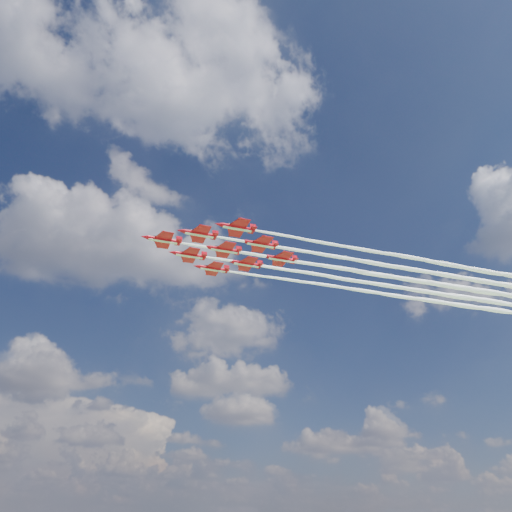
% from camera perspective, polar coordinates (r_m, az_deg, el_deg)
% --- Properties ---
extents(jet_lead, '(115.78, 20.33, 2.97)m').
position_cam_1_polar(jet_lead, '(162.22, 8.64, -1.23)').
color(jet_lead, red).
extents(jet_row2_port, '(115.78, 20.33, 2.97)m').
position_cam_1_polar(jet_row2_port, '(161.19, 12.64, -0.66)').
color(jet_row2_port, red).
extents(jet_row2_starb, '(115.78, 20.33, 2.97)m').
position_cam_1_polar(jet_row2_starb, '(171.65, 10.37, -2.63)').
color(jet_row2_starb, red).
extents(jet_row3_port, '(115.78, 20.33, 2.97)m').
position_cam_1_polar(jet_row3_port, '(160.97, 16.67, -0.09)').
color(jet_row3_port, red).
extents(jet_row3_centre, '(115.78, 20.33, 2.97)m').
position_cam_1_polar(jet_row3_centre, '(170.90, 14.16, -2.10)').
color(jet_row3_centre, red).
extents(jet_row3_starb, '(115.78, 20.33, 2.97)m').
position_cam_1_polar(jet_row3_starb, '(181.31, 11.93, -3.88)').
color(jet_row3_starb, red).
extents(jet_row4_port, '(115.78, 20.33, 2.97)m').
position_cam_1_polar(jet_row4_port, '(170.92, 17.96, -1.56)').
color(jet_row4_port, red).
extents(jet_row4_starb, '(115.78, 20.33, 2.97)m').
position_cam_1_polar(jet_row4_starb, '(180.82, 15.52, -3.38)').
color(jet_row4_starb, red).
extents(jet_tail, '(115.78, 20.33, 2.97)m').
position_cam_1_polar(jet_tail, '(181.05, 19.11, -2.86)').
color(jet_tail, red).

